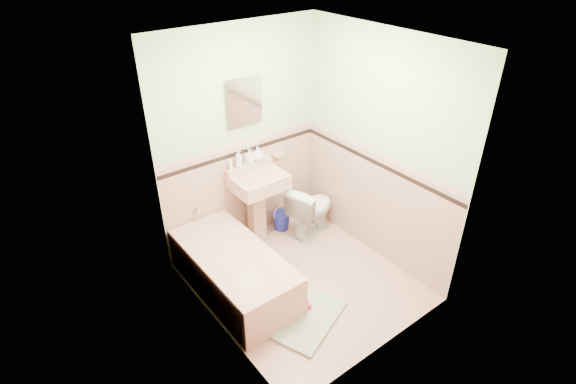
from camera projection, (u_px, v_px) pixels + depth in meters
floor at (302, 281)px, 4.83m from camera, size 2.20×2.20×0.00m
ceiling at (307, 41)px, 3.54m from camera, size 2.20×2.20×0.00m
wall_back at (241, 141)px, 4.93m from camera, size 2.50×0.00×2.50m
wall_front at (396, 236)px, 3.43m from camera, size 2.50×0.00×2.50m
wall_left at (209, 217)px, 3.66m from camera, size 0.00×2.50×2.50m
wall_right at (378, 151)px, 4.70m from camera, size 0.00×2.50×2.50m
wainscot_back at (244, 192)px, 5.26m from camera, size 2.00×0.00×2.00m
wainscot_front at (385, 298)px, 3.78m from camera, size 2.00×0.00×2.00m
wainscot_left at (217, 277)px, 4.00m from camera, size 0.00×2.20×2.20m
wainscot_right at (372, 204)px, 5.03m from camera, size 0.00×2.20×2.20m
accent_back at (242, 152)px, 4.98m from camera, size 2.00×0.00×2.00m
accent_front at (392, 249)px, 3.51m from camera, size 2.00×0.00×2.00m
accent_left at (213, 229)px, 3.74m from camera, size 0.00×2.20×2.20m
accent_right at (376, 163)px, 4.76m from camera, size 0.00×2.20×2.20m
cap_back at (242, 144)px, 4.93m from camera, size 2.00×0.00×2.00m
cap_front at (394, 238)px, 3.46m from camera, size 2.00×0.00×2.00m
cap_left at (211, 219)px, 3.68m from camera, size 0.00×2.20×2.20m
cap_right at (377, 154)px, 4.71m from camera, size 0.00×2.20×2.20m
bathtub at (234, 273)px, 4.60m from camera, size 0.70×1.50×0.45m
tub_faucet at (197, 209)px, 4.88m from camera, size 0.04×0.12×0.04m
sink at (259, 209)px, 5.20m from camera, size 0.58×0.48×0.91m
sink_faucet at (251, 167)px, 5.04m from camera, size 0.02×0.02×0.10m
medicine_cabinet at (244, 101)px, 4.70m from camera, size 0.37×0.04×0.46m
soap_dish at (278, 155)px, 5.30m from camera, size 0.12×0.07×0.04m
soap_bottle_left at (238, 159)px, 4.94m from camera, size 0.09×0.09×0.21m
soap_bottle_mid at (249, 156)px, 5.02m from camera, size 0.10×0.11×0.18m
soap_bottle_right at (258, 154)px, 5.08m from camera, size 0.17×0.17×0.17m
tube at (230, 165)px, 4.90m from camera, size 0.05×0.05×0.12m
toilet at (311, 209)px, 5.43m from camera, size 0.73×0.54×0.66m
bucket at (281, 221)px, 5.61m from camera, size 0.24×0.24×0.22m
bath_mat at (306, 318)px, 4.36m from camera, size 0.92×0.77×0.03m
shoe at (304, 307)px, 4.43m from camera, size 0.15×0.10×0.06m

